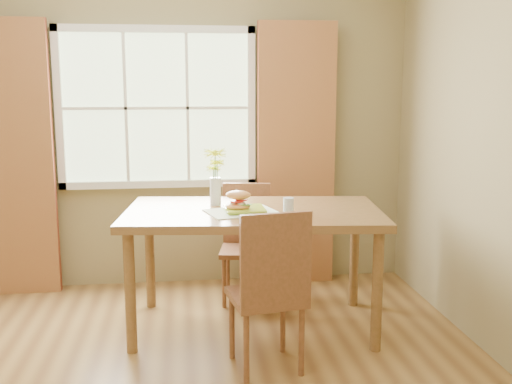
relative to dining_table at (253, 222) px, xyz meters
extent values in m
cube|color=#8D7F55|center=(-0.67, 1.08, 0.59)|extent=(4.20, 0.02, 2.70)
cube|color=#8D7F55|center=(-0.67, -2.74, 0.59)|extent=(4.20, 0.02, 2.70)
cube|color=beige|center=(-0.67, 1.05, 0.74)|extent=(1.50, 0.02, 1.20)
cube|color=white|center=(-0.67, 1.02, 1.37)|extent=(1.62, 0.04, 0.06)
cube|color=white|center=(-0.67, 1.02, 0.11)|extent=(1.62, 0.04, 0.06)
cube|color=white|center=(-1.45, 1.02, 0.74)|extent=(0.06, 0.04, 1.32)
cube|color=white|center=(0.11, 1.02, 0.74)|extent=(0.06, 0.04, 1.32)
cube|color=white|center=(-0.67, 1.02, 0.74)|extent=(1.50, 0.03, 0.02)
cube|color=maroon|center=(-1.82, 0.95, 0.34)|extent=(0.65, 0.08, 2.20)
cube|color=maroon|center=(0.48, 0.95, 0.34)|extent=(0.65, 0.08, 2.20)
cube|color=brown|center=(0.00, 0.00, 0.06)|extent=(1.83, 1.16, 0.05)
cylinder|color=brown|center=(-0.82, -0.32, -0.36)|extent=(0.07, 0.07, 0.79)
cylinder|color=brown|center=(0.73, -0.48, -0.36)|extent=(0.07, 0.07, 0.79)
cylinder|color=brown|center=(-0.73, 0.48, -0.36)|extent=(0.07, 0.07, 0.79)
cylinder|color=brown|center=(0.82, 0.32, -0.36)|extent=(0.07, 0.07, 0.79)
cube|color=brown|center=(0.00, -0.62, -0.32)|extent=(0.47, 0.47, 0.04)
cube|color=brown|center=(0.03, -0.80, -0.03)|extent=(0.41, 0.10, 0.53)
cylinder|color=brown|center=(-0.14, -0.81, -0.55)|extent=(0.04, 0.04, 0.42)
cylinder|color=brown|center=(0.19, -0.76, -0.55)|extent=(0.04, 0.04, 0.42)
cylinder|color=brown|center=(-0.19, -0.48, -0.55)|extent=(0.04, 0.04, 0.42)
cylinder|color=brown|center=(0.14, -0.43, -0.55)|extent=(0.04, 0.04, 0.42)
cube|color=brown|center=(0.00, 0.52, -0.35)|extent=(0.44, 0.44, 0.04)
cube|color=brown|center=(0.03, 0.69, -0.09)|extent=(0.38, 0.09, 0.49)
cylinder|color=brown|center=(-0.18, 0.39, -0.56)|extent=(0.03, 0.03, 0.39)
cylinder|color=brown|center=(0.13, 0.34, -0.56)|extent=(0.03, 0.03, 0.39)
cylinder|color=brown|center=(-0.13, 0.69, -0.56)|extent=(0.03, 0.03, 0.39)
cylinder|color=brown|center=(0.18, 0.64, -0.56)|extent=(0.03, 0.03, 0.39)
cube|color=beige|center=(-0.09, -0.08, 0.09)|extent=(0.52, 0.44, 0.01)
cube|color=#99BA2E|center=(-0.07, -0.08, 0.10)|extent=(0.27, 0.27, 0.01)
ellipsoid|color=#E49E4D|center=(-0.11, -0.09, 0.13)|extent=(0.19, 0.15, 0.05)
ellipsoid|color=#4C8C2D|center=(-0.07, -0.11, 0.14)|extent=(0.10, 0.06, 0.01)
cylinder|color=red|center=(-0.12, -0.09, 0.17)|extent=(0.09, 0.09, 0.01)
cylinder|color=red|center=(-0.09, -0.08, 0.17)|extent=(0.09, 0.09, 0.01)
ellipsoid|color=#E49E4D|center=(-0.11, -0.09, 0.21)|extent=(0.19, 0.15, 0.06)
cylinder|color=silver|center=(0.22, -0.15, 0.14)|extent=(0.07, 0.07, 0.11)
cylinder|color=silver|center=(0.22, -0.15, 0.13)|extent=(0.06, 0.06, 0.09)
cylinder|color=silver|center=(-0.25, 0.19, 0.19)|extent=(0.08, 0.08, 0.20)
cylinder|color=silver|center=(-0.25, 0.19, 0.14)|extent=(0.07, 0.07, 0.10)
cylinder|color=#3D7028|center=(-0.25, 0.19, 0.27)|extent=(0.01, 0.01, 0.37)
cylinder|color=#3D7028|center=(-0.23, 0.18, 0.24)|extent=(0.01, 0.01, 0.31)
cylinder|color=#3D7028|center=(-0.26, 0.20, 0.22)|extent=(0.01, 0.01, 0.26)
camera|label=1|loc=(-0.48, -3.98, 0.93)|focal=42.00mm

